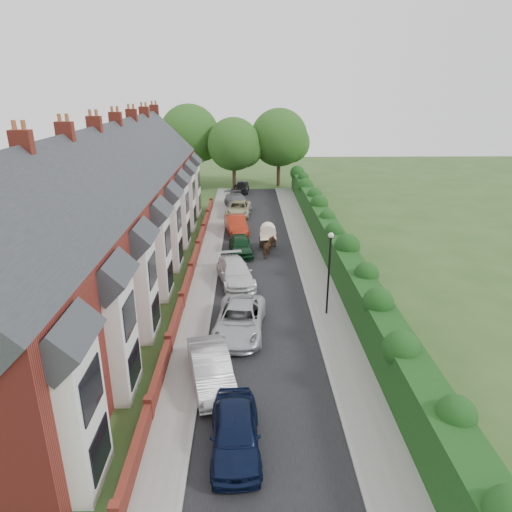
% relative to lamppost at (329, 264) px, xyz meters
% --- Properties ---
extents(ground, '(140.00, 140.00, 0.00)m').
position_rel_lamppost_xyz_m(ground, '(-3.40, -4.00, -3.30)').
color(ground, '#2D4C1E').
rests_on(ground, ground).
extents(road, '(6.00, 58.00, 0.02)m').
position_rel_lamppost_xyz_m(road, '(-3.90, 7.00, -3.29)').
color(road, black).
rests_on(road, ground).
extents(pavement_hedge_side, '(2.20, 58.00, 0.12)m').
position_rel_lamppost_xyz_m(pavement_hedge_side, '(0.20, 7.00, -3.24)').
color(pavement_hedge_side, gray).
rests_on(pavement_hedge_side, ground).
extents(pavement_house_side, '(1.70, 58.00, 0.12)m').
position_rel_lamppost_xyz_m(pavement_house_side, '(-7.75, 7.00, -3.24)').
color(pavement_house_side, gray).
rests_on(pavement_house_side, ground).
extents(kerb_hedge_side, '(0.18, 58.00, 0.13)m').
position_rel_lamppost_xyz_m(kerb_hedge_side, '(-0.85, 7.00, -3.23)').
color(kerb_hedge_side, '#969691').
rests_on(kerb_hedge_side, ground).
extents(kerb_house_side, '(0.18, 58.00, 0.13)m').
position_rel_lamppost_xyz_m(kerb_house_side, '(-6.95, 7.00, -3.23)').
color(kerb_house_side, '#969691').
rests_on(kerb_house_side, ground).
extents(hedge, '(2.10, 58.00, 2.85)m').
position_rel_lamppost_xyz_m(hedge, '(2.00, 7.00, -1.70)').
color(hedge, '#133C13').
rests_on(hedge, ground).
extents(terrace_row, '(9.05, 40.50, 11.50)m').
position_rel_lamppost_xyz_m(terrace_row, '(-14.27, 5.98, 1.18)').
color(terrace_row, maroon).
rests_on(terrace_row, ground).
extents(garden_wall_row, '(0.35, 40.35, 1.10)m').
position_rel_lamppost_xyz_m(garden_wall_row, '(-8.75, 6.00, -2.84)').
color(garden_wall_row, maroon).
rests_on(garden_wall_row, ground).
extents(lamppost, '(0.32, 0.32, 5.16)m').
position_rel_lamppost_xyz_m(lamppost, '(0.00, 0.00, 0.00)').
color(lamppost, black).
rests_on(lamppost, ground).
extents(tree_far_left, '(7.14, 6.80, 9.29)m').
position_rel_lamppost_xyz_m(tree_far_left, '(-6.05, 36.08, 2.41)').
color(tree_far_left, '#332316').
rests_on(tree_far_left, ground).
extents(tree_far_right, '(7.98, 7.60, 10.31)m').
position_rel_lamppost_xyz_m(tree_far_right, '(-0.01, 38.08, 3.02)').
color(tree_far_right, '#332316').
rests_on(tree_far_right, ground).
extents(tree_far_back, '(8.40, 8.00, 10.82)m').
position_rel_lamppost_xyz_m(tree_far_back, '(-11.99, 39.08, 3.32)').
color(tree_far_back, '#332316').
rests_on(tree_far_back, ground).
extents(car_navy, '(2.03, 4.65, 1.56)m').
position_rel_lamppost_xyz_m(car_navy, '(-5.20, -10.67, -2.52)').
color(car_navy, black).
rests_on(car_navy, ground).
extents(car_silver_a, '(2.76, 5.13, 1.61)m').
position_rel_lamppost_xyz_m(car_silver_a, '(-6.40, -6.62, -2.49)').
color(car_silver_a, '#A4A3A8').
rests_on(car_silver_a, ground).
extents(car_silver_b, '(3.12, 5.85, 1.57)m').
position_rel_lamppost_xyz_m(car_silver_b, '(-5.15, -1.99, -2.51)').
color(car_silver_b, '#B5B7BD').
rests_on(car_silver_b, ground).
extents(car_white, '(3.17, 5.61, 1.53)m').
position_rel_lamppost_xyz_m(car_white, '(-5.56, 4.91, -2.53)').
color(car_white, silver).
rests_on(car_white, ground).
extents(car_green, '(2.20, 4.54, 1.49)m').
position_rel_lamppost_xyz_m(car_green, '(-5.25, 10.77, -2.55)').
color(car_green, black).
rests_on(car_green, ground).
extents(car_red, '(2.50, 5.11, 1.61)m').
position_rel_lamppost_xyz_m(car_red, '(-5.76, 16.54, -2.49)').
color(car_red, maroon).
rests_on(car_red, ground).
extents(car_beige, '(2.84, 5.41, 1.45)m').
position_rel_lamppost_xyz_m(car_beige, '(-5.63, 22.76, -2.57)').
color(car_beige, '#BDB288').
rests_on(car_beige, ground).
extents(car_grey, '(3.47, 5.91, 1.61)m').
position_rel_lamppost_xyz_m(car_grey, '(-5.80, 25.40, -2.49)').
color(car_grey, slate).
rests_on(car_grey, ground).
extents(car_black, '(2.05, 4.46, 1.48)m').
position_rel_lamppost_xyz_m(car_black, '(-5.38, 33.99, -2.56)').
color(car_black, black).
rests_on(car_black, ground).
extents(horse, '(1.30, 2.00, 1.55)m').
position_rel_lamppost_xyz_m(horse, '(-2.98, 9.99, -2.52)').
color(horse, '#422918').
rests_on(horse, ground).
extents(horse_cart, '(1.38, 3.04, 2.19)m').
position_rel_lamppost_xyz_m(horse_cart, '(-2.98, 11.98, -2.04)').
color(horse_cart, black).
rests_on(horse_cart, ground).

